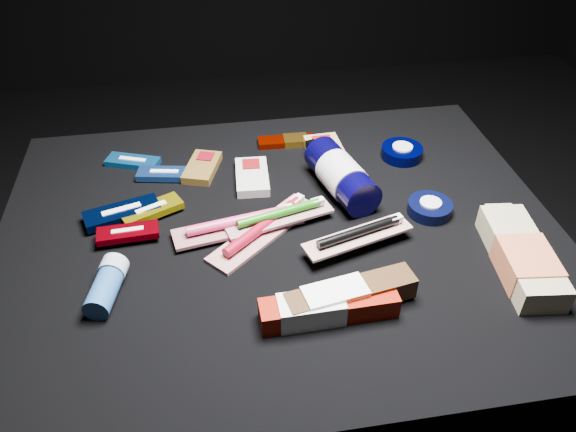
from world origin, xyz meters
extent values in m
plane|color=black|center=(0.00, 0.00, 0.00)|extent=(3.00, 3.00, 0.00)
cube|color=black|center=(0.00, 0.00, 0.20)|extent=(0.98, 0.78, 0.40)
cube|color=#1361AE|center=(-0.27, 0.25, 0.41)|extent=(0.11, 0.07, 0.01)
cube|color=silver|center=(-0.27, 0.25, 0.41)|extent=(0.05, 0.03, 0.01)
cube|color=#1C4494|center=(-0.20, 0.19, 0.41)|extent=(0.11, 0.06, 0.01)
cube|color=white|center=(-0.20, 0.19, 0.41)|extent=(0.06, 0.02, 0.01)
cube|color=black|center=(-0.27, 0.08, 0.41)|extent=(0.14, 0.08, 0.02)
cube|color=white|center=(-0.27, 0.08, 0.41)|extent=(0.07, 0.03, 0.02)
cube|color=#AD9B0A|center=(-0.22, 0.07, 0.41)|extent=(0.12, 0.08, 0.01)
cube|color=silver|center=(-0.22, 0.07, 0.41)|extent=(0.06, 0.03, 0.01)
cube|color=#7E000A|center=(-0.26, 0.01, 0.42)|extent=(0.11, 0.04, 0.01)
cube|color=silver|center=(-0.26, 0.01, 0.42)|extent=(0.05, 0.01, 0.01)
cube|color=brown|center=(-0.13, 0.20, 0.41)|extent=(0.09, 0.12, 0.02)
cube|color=#610812|center=(-0.12, 0.23, 0.41)|extent=(0.04, 0.04, 0.02)
cube|color=beige|center=(-0.03, 0.16, 0.41)|extent=(0.07, 0.12, 0.02)
cube|color=#650C0F|center=(-0.03, 0.19, 0.41)|extent=(0.04, 0.04, 0.02)
cube|color=tan|center=(0.13, 0.21, 0.41)|extent=(0.08, 0.13, 0.02)
cube|color=maroon|center=(0.13, 0.25, 0.41)|extent=(0.04, 0.04, 0.02)
cube|color=#6E0B00|center=(0.05, 0.28, 0.41)|extent=(0.12, 0.04, 0.01)
cube|color=#906317|center=(0.08, 0.28, 0.41)|extent=(0.05, 0.04, 0.01)
cylinder|color=black|center=(0.13, 0.09, 0.44)|extent=(0.11, 0.19, 0.07)
cylinder|color=#B9B8B5|center=(0.13, 0.09, 0.44)|extent=(0.09, 0.09, 0.07)
cylinder|color=black|center=(0.11, 0.19, 0.44)|extent=(0.03, 0.03, 0.03)
cube|color=black|center=(0.10, 0.21, 0.43)|extent=(0.03, 0.04, 0.02)
cylinder|color=black|center=(0.28, 0.19, 0.41)|extent=(0.08, 0.08, 0.02)
cylinder|color=beige|center=(0.28, 0.19, 0.41)|extent=(0.04, 0.04, 0.03)
cylinder|color=black|center=(0.27, 0.00, 0.41)|extent=(0.08, 0.08, 0.02)
cylinder|color=beige|center=(0.27, 0.00, 0.41)|extent=(0.04, 0.04, 0.02)
cube|color=tan|center=(0.37, -0.15, 0.42)|extent=(0.10, 0.22, 0.04)
cube|color=#C5653F|center=(0.36, -0.18, 0.42)|extent=(0.09, 0.11, 0.05)
cube|color=tan|center=(0.38, -0.05, 0.42)|extent=(0.05, 0.03, 0.03)
cylinder|color=navy|center=(-0.29, -0.13, 0.42)|extent=(0.06, 0.08, 0.04)
cylinder|color=#909FAA|center=(-0.28, -0.08, 0.42)|extent=(0.05, 0.04, 0.04)
cube|color=#B6B1AA|center=(-0.03, -0.01, 0.40)|extent=(0.21, 0.19, 0.01)
cylinder|color=maroon|center=(-0.03, -0.01, 0.42)|extent=(0.15, 0.13, 0.02)
cube|color=silver|center=(0.04, 0.05, 0.42)|extent=(0.03, 0.03, 0.01)
cube|color=#A39B98|center=(-0.07, 0.01, 0.41)|extent=(0.23, 0.09, 0.01)
cylinder|color=#C12E5D|center=(-0.07, 0.01, 0.42)|extent=(0.18, 0.05, 0.02)
cube|color=silver|center=(0.01, 0.02, 0.42)|extent=(0.03, 0.02, 0.01)
cube|color=beige|center=(0.00, 0.01, 0.42)|extent=(0.20, 0.09, 0.01)
cylinder|color=#15640C|center=(0.00, 0.01, 0.43)|extent=(0.15, 0.05, 0.02)
cube|color=silver|center=(0.07, 0.03, 0.43)|extent=(0.02, 0.02, 0.01)
cube|color=silver|center=(0.12, -0.07, 0.42)|extent=(0.20, 0.10, 0.01)
cylinder|color=black|center=(0.12, -0.07, 0.43)|extent=(0.15, 0.06, 0.02)
cube|color=silver|center=(0.19, -0.05, 0.44)|extent=(0.02, 0.02, 0.01)
cube|color=#810E00|center=(0.04, -0.21, 0.42)|extent=(0.20, 0.05, 0.04)
cube|color=silver|center=(0.01, -0.21, 0.42)|extent=(0.10, 0.05, 0.04)
cube|color=#341F0C|center=(0.08, -0.19, 0.42)|extent=(0.20, 0.08, 0.04)
cube|color=silver|center=(0.05, -0.20, 0.43)|extent=(0.10, 0.06, 0.04)
camera|label=1|loc=(-0.11, -0.74, 1.03)|focal=35.00mm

